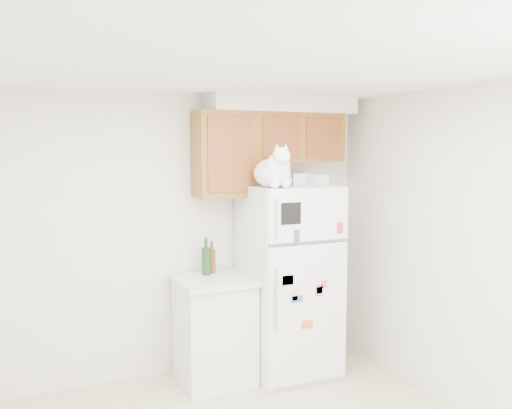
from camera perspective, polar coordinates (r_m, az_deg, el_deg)
room_shell at (r=3.19m, az=0.03°, el=-0.46°), size 3.84×4.04×2.52m
refrigerator at (r=4.93m, az=3.50°, el=-7.87°), size 0.76×0.78×1.70m
base_counter at (r=4.85m, az=-4.41°, el=-12.92°), size 0.64×0.64×0.92m
cat at (r=4.53m, az=1.95°, el=3.54°), size 0.36×0.53×0.37m
storage_box_back at (r=4.97m, az=4.59°, el=2.72°), size 0.19×0.14×0.10m
storage_box_front at (r=4.91m, az=6.64°, el=2.60°), size 0.18×0.15×0.09m
bottle_green at (r=4.78m, az=-5.28°, el=-5.45°), size 0.08×0.08×0.33m
bottle_amber at (r=4.87m, az=-4.67°, el=-5.52°), size 0.07×0.07×0.29m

